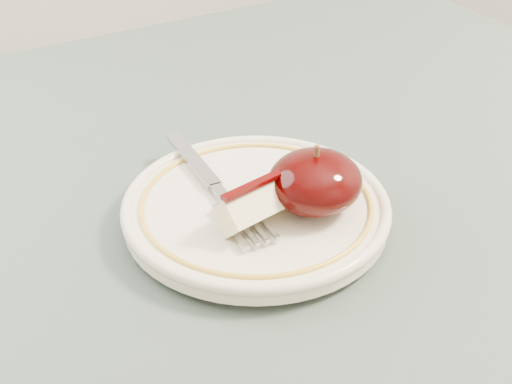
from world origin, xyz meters
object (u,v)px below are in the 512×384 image
fork (216,187)px  apple_half (315,182)px  table (306,310)px  plate (256,208)px

fork → apple_half: bearing=-131.4°
table → apple_half: 0.13m
plate → apple_half: size_ratio=2.86×
apple_half → fork: 0.08m
plate → apple_half: 0.05m
apple_half → fork: size_ratio=0.42×
table → plate: plate is taller
table → apple_half: apple_half is taller
table → plate: 0.11m
table → fork: size_ratio=5.35×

